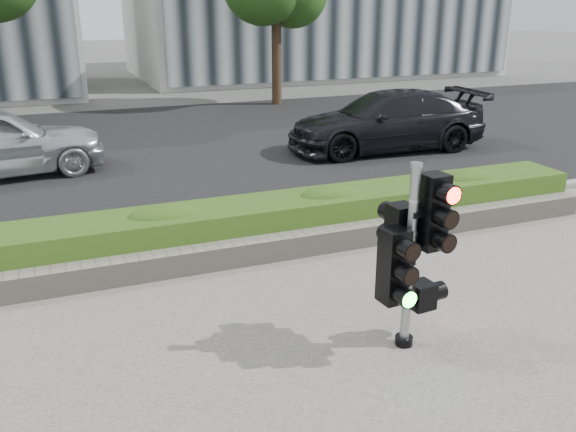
# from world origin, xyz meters

# --- Properties ---
(ground) EXTENTS (120.00, 120.00, 0.00)m
(ground) POSITION_xyz_m (0.00, 0.00, 0.00)
(ground) COLOR #51514C
(ground) RESTS_ON ground
(road) EXTENTS (60.00, 13.00, 0.02)m
(road) POSITION_xyz_m (0.00, 10.00, 0.01)
(road) COLOR black
(road) RESTS_ON ground
(curb) EXTENTS (60.00, 0.25, 0.12)m
(curb) POSITION_xyz_m (0.00, 3.15, 0.06)
(curb) COLOR gray
(curb) RESTS_ON ground
(stone_wall) EXTENTS (12.00, 0.32, 0.34)m
(stone_wall) POSITION_xyz_m (0.00, 1.90, 0.20)
(stone_wall) COLOR gray
(stone_wall) RESTS_ON sidewalk
(hedge) EXTENTS (12.00, 1.00, 0.68)m
(hedge) POSITION_xyz_m (0.00, 2.55, 0.37)
(hedge) COLOR olive
(hedge) RESTS_ON sidewalk
(traffic_signal) EXTENTS (0.73, 0.56, 2.08)m
(traffic_signal) POSITION_xyz_m (0.79, -0.86, 1.18)
(traffic_signal) COLOR black
(traffic_signal) RESTS_ON sidewalk
(car_dark) EXTENTS (5.22, 2.34, 1.49)m
(car_dark) POSITION_xyz_m (5.44, 7.49, 0.76)
(car_dark) COLOR black
(car_dark) RESTS_ON road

